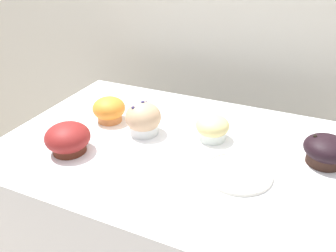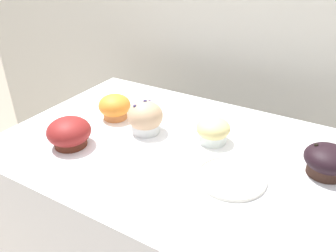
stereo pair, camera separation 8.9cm
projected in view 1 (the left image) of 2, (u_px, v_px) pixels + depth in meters
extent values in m
cube|color=beige|center=(238.00, 73.00, 1.35)|extent=(3.20, 0.10, 1.80)
cylinder|color=#532316|center=(69.00, 144.00, 0.85)|extent=(0.09, 0.09, 0.04)
ellipsoid|color=maroon|center=(68.00, 137.00, 0.84)|extent=(0.12, 0.12, 0.07)
cylinder|color=white|center=(212.00, 132.00, 0.91)|extent=(0.08, 0.08, 0.04)
ellipsoid|color=#DBC87E|center=(212.00, 126.00, 0.90)|extent=(0.09, 0.09, 0.06)
cylinder|color=silver|center=(144.00, 125.00, 0.93)|extent=(0.08, 0.08, 0.05)
ellipsoid|color=tan|center=(143.00, 117.00, 0.92)|extent=(0.10, 0.10, 0.08)
sphere|color=navy|center=(133.00, 108.00, 0.89)|extent=(0.01, 0.01, 0.01)
sphere|color=navy|center=(146.00, 102.00, 0.94)|extent=(0.01, 0.01, 0.01)
sphere|color=navy|center=(143.00, 102.00, 0.91)|extent=(0.01, 0.01, 0.01)
cylinder|color=#362018|center=(324.00, 156.00, 0.80)|extent=(0.08, 0.08, 0.04)
ellipsoid|color=black|center=(327.00, 148.00, 0.79)|extent=(0.11, 0.11, 0.06)
sphere|color=black|center=(315.00, 136.00, 0.79)|extent=(0.01, 0.01, 0.01)
cylinder|color=#CD783E|center=(110.00, 114.00, 1.00)|extent=(0.07, 0.07, 0.04)
ellipsoid|color=orange|center=(109.00, 108.00, 0.99)|extent=(0.10, 0.10, 0.07)
cylinder|color=beige|center=(237.00, 173.00, 0.77)|extent=(0.16, 0.16, 0.01)
torus|color=beige|center=(238.00, 172.00, 0.77)|extent=(0.16, 0.16, 0.01)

